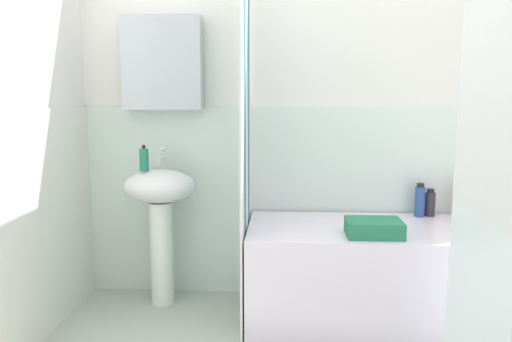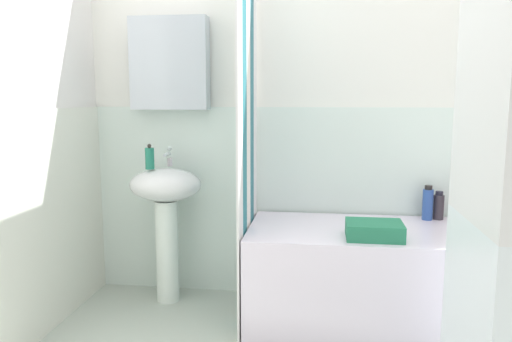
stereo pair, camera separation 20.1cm
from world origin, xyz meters
name	(u,v)px [view 2 (the right image)]	position (x,y,z in m)	size (l,w,h in m)	color
wall_back_tiled	(327,117)	(-0.06, 1.26, 1.14)	(3.60, 0.18, 2.40)	white
wall_left_tiled	(8,128)	(-1.57, 0.34, 1.12)	(0.07, 1.81, 2.40)	silver
sink	(166,205)	(-1.03, 1.03, 0.61)	(0.44, 0.34, 0.84)	white
faucet	(169,157)	(-1.03, 1.11, 0.90)	(0.03, 0.12, 0.12)	silver
soap_dispenser	(150,158)	(-1.11, 0.99, 0.90)	(0.05, 0.05, 0.15)	#20765E
bathtub	(378,276)	(0.24, 0.88, 0.27)	(1.44, 0.69, 0.54)	white
shower_curtain	(248,145)	(-0.50, 0.88, 1.00)	(0.01, 0.69, 2.00)	white
lotion_bottle	(484,209)	(0.86, 1.15, 0.61)	(0.04, 0.04, 0.15)	#1D7F53
body_wash_bottle	(467,203)	(0.75, 1.14, 0.65)	(0.04, 0.04, 0.22)	#C74F69
conditioner_bottle	(439,206)	(0.60, 1.15, 0.62)	(0.06, 0.06, 0.17)	#312B33
shampoo_bottle	(428,204)	(0.53, 1.13, 0.64)	(0.06, 0.06, 0.21)	#2C4E9A
towel_folded	(374,230)	(0.18, 0.69, 0.59)	(0.29, 0.22, 0.08)	#267653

